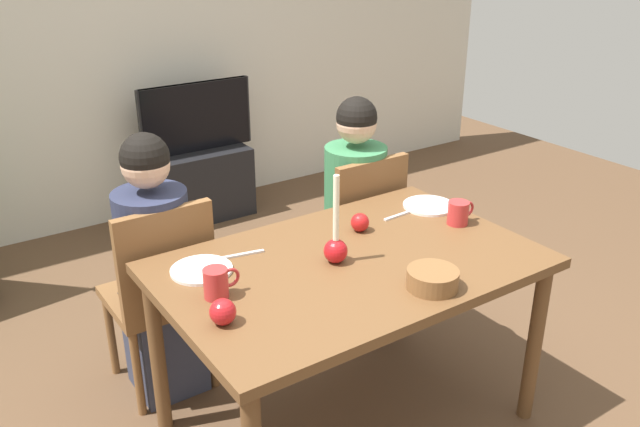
% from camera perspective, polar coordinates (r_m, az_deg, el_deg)
% --- Properties ---
extents(ground_plane, '(7.68, 7.68, 0.00)m').
position_cam_1_polar(ground_plane, '(2.91, 2.31, -17.24)').
color(ground_plane, brown).
extents(back_wall, '(6.40, 0.10, 2.60)m').
position_cam_1_polar(back_wall, '(4.60, -17.64, 15.02)').
color(back_wall, beige).
rests_on(back_wall, ground).
extents(dining_table, '(1.40, 0.90, 0.75)m').
position_cam_1_polar(dining_table, '(2.53, 2.56, -5.74)').
color(dining_table, brown).
rests_on(dining_table, ground).
extents(chair_left, '(0.40, 0.40, 0.90)m').
position_cam_1_polar(chair_left, '(2.86, -13.38, -6.21)').
color(chair_left, brown).
rests_on(chair_left, ground).
extents(chair_right, '(0.40, 0.40, 0.90)m').
position_cam_1_polar(chair_right, '(3.30, 3.28, -1.38)').
color(chair_right, brown).
rests_on(chair_right, ground).
extents(person_left_child, '(0.30, 0.30, 1.17)m').
position_cam_1_polar(person_left_child, '(2.86, -13.73, -4.93)').
color(person_left_child, '#33384C').
rests_on(person_left_child, ground).
extents(person_right_child, '(0.30, 0.30, 1.17)m').
position_cam_1_polar(person_right_child, '(3.30, 2.96, -0.27)').
color(person_right_child, '#33384C').
rests_on(person_right_child, ground).
extents(tv_stand, '(0.64, 0.40, 0.48)m').
position_cam_1_polar(tv_stand, '(4.72, -10.11, 2.62)').
color(tv_stand, black).
rests_on(tv_stand, ground).
extents(tv, '(0.79, 0.05, 0.46)m').
position_cam_1_polar(tv, '(4.58, -10.53, 8.12)').
color(tv, black).
rests_on(tv, tv_stand).
extents(candle_centerpiece, '(0.09, 0.09, 0.34)m').
position_cam_1_polar(candle_centerpiece, '(2.45, 1.35, -2.71)').
color(candle_centerpiece, red).
rests_on(candle_centerpiece, dining_table).
extents(plate_left, '(0.22, 0.22, 0.01)m').
position_cam_1_polar(plate_left, '(2.45, -10.10, -4.77)').
color(plate_left, white).
rests_on(plate_left, dining_table).
extents(plate_right, '(0.23, 0.23, 0.01)m').
position_cam_1_polar(plate_right, '(2.98, 9.29, 0.66)').
color(plate_right, white).
rests_on(plate_right, dining_table).
extents(mug_left, '(0.13, 0.08, 0.10)m').
position_cam_1_polar(mug_left, '(2.26, -8.80, -5.88)').
color(mug_left, '#B72D2D').
rests_on(mug_left, dining_table).
extents(mug_right, '(0.13, 0.09, 0.10)m').
position_cam_1_polar(mug_right, '(2.83, 11.77, 0.07)').
color(mug_right, '#B72D2D').
rests_on(mug_right, dining_table).
extents(fork_left, '(0.18, 0.05, 0.01)m').
position_cam_1_polar(fork_left, '(2.54, -6.76, -3.51)').
color(fork_left, silver).
rests_on(fork_left, dining_table).
extents(fork_right, '(0.18, 0.03, 0.01)m').
position_cam_1_polar(fork_right, '(2.88, 6.88, -0.11)').
color(fork_right, silver).
rests_on(fork_right, dining_table).
extents(bowl_walnuts, '(0.18, 0.18, 0.07)m').
position_cam_1_polar(bowl_walnuts, '(2.33, 9.60, -5.54)').
color(bowl_walnuts, brown).
rests_on(bowl_walnuts, dining_table).
extents(apple_near_candle, '(0.08, 0.08, 0.08)m').
position_cam_1_polar(apple_near_candle, '(2.71, 3.44, -0.76)').
color(apple_near_candle, '#B41718').
rests_on(apple_near_candle, dining_table).
extents(apple_by_left_plate, '(0.09, 0.09, 0.09)m').
position_cam_1_polar(apple_by_left_plate, '(2.12, -8.31, -8.32)').
color(apple_by_left_plate, '#B2181D').
rests_on(apple_by_left_plate, dining_table).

